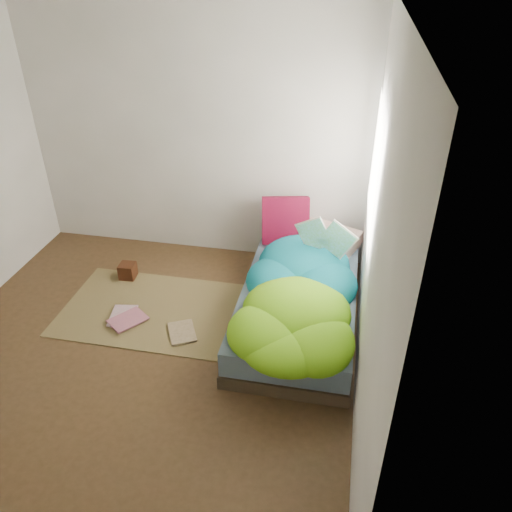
{
  "coord_description": "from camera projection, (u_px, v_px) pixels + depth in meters",
  "views": [
    {
      "loc": [
        1.54,
        -2.87,
        2.89
      ],
      "look_at": [
        0.82,
        0.75,
        0.59
      ],
      "focal_mm": 35.0,
      "sensor_mm": 36.0,
      "label": 1
    }
  ],
  "objects": [
    {
      "name": "ground",
      "position": [
        143.0,
        352.0,
        4.17
      ],
      "size": [
        3.5,
        3.5,
        0.0
      ],
      "primitive_type": "cube",
      "color": "#432F19",
      "rests_on": "ground"
    },
    {
      "name": "room_walls",
      "position": [
        116.0,
        169.0,
        3.32
      ],
      "size": [
        3.54,
        3.54,
        2.62
      ],
      "color": "beige",
      "rests_on": "ground"
    },
    {
      "name": "bed",
      "position": [
        299.0,
        302.0,
        4.48
      ],
      "size": [
        1.0,
        2.0,
        0.34
      ],
      "color": "#3C2C21",
      "rests_on": "ground"
    },
    {
      "name": "duvet",
      "position": [
        298.0,
        285.0,
        4.12
      ],
      "size": [
        0.96,
        1.84,
        0.34
      ],
      "primitive_type": null,
      "color": "#077173",
      "rests_on": "bed"
    },
    {
      "name": "rug",
      "position": [
        150.0,
        309.0,
        4.65
      ],
      "size": [
        1.6,
        1.1,
        0.01
      ],
      "primitive_type": "cube",
      "color": "brown",
      "rests_on": "ground"
    },
    {
      "name": "pillow_floral",
      "position": [
        329.0,
        238.0,
        4.98
      ],
      "size": [
        0.68,
        0.56,
        0.13
      ],
      "primitive_type": "cube",
      "rotation": [
        0.0,
        0.0,
        -0.41
      ],
      "color": "beige",
      "rests_on": "bed"
    },
    {
      "name": "pillow_magenta",
      "position": [
        285.0,
        220.0,
        4.95
      ],
      "size": [
        0.48,
        0.24,
        0.46
      ],
      "primitive_type": "cube",
      "rotation": [
        0.0,
        0.0,
        0.21
      ],
      "color": "#490420",
      "rests_on": "bed"
    },
    {
      "name": "open_book",
      "position": [
        326.0,
        228.0,
        4.32
      ],
      "size": [
        0.45,
        0.2,
        0.27
      ],
      "primitive_type": null,
      "rotation": [
        0.0,
        0.0,
        -0.25
      ],
      "color": "#39902F",
      "rests_on": "duvet"
    },
    {
      "name": "wooden_box",
      "position": [
        128.0,
        271.0,
        5.05
      ],
      "size": [
        0.16,
        0.16,
        0.15
      ],
      "primitive_type": "cube",
      "rotation": [
        0.0,
        0.0,
        0.05
      ],
      "color": "#3B1A0D",
      "rests_on": "rug"
    },
    {
      "name": "floor_book_a",
      "position": [
        111.0,
        316.0,
        4.54
      ],
      "size": [
        0.27,
        0.34,
        0.02
      ],
      "primitive_type": "imported",
      "rotation": [
        0.0,
        0.0,
        0.17
      ],
      "color": "beige",
      "rests_on": "rug"
    },
    {
      "name": "floor_book_b",
      "position": [
        121.0,
        314.0,
        4.56
      ],
      "size": [
        0.38,
        0.39,
        0.03
      ],
      "primitive_type": "imported",
      "rotation": [
        0.0,
        0.0,
        -0.65
      ],
      "color": "#AF656A",
      "rests_on": "rug"
    },
    {
      "name": "floor_book_c",
      "position": [
        169.0,
        335.0,
        4.32
      ],
      "size": [
        0.33,
        0.37,
        0.02
      ],
      "primitive_type": "imported",
      "rotation": [
        0.0,
        0.0,
        0.47
      ],
      "color": "tan",
      "rests_on": "rug"
    }
  ]
}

